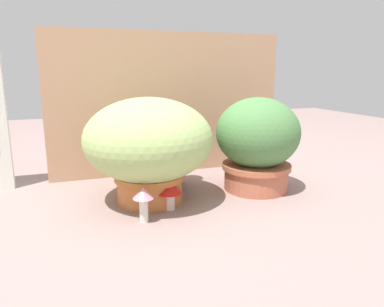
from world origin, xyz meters
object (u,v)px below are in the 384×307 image
at_px(cat, 169,162).
at_px(mushroom_ornament_pink, 143,198).
at_px(grass_planter, 149,144).
at_px(mushroom_ornament_red, 169,190).
at_px(leafy_planter, 257,142).

height_order(cat, mushroom_ornament_pink, cat).
distance_m(grass_planter, mushroom_ornament_pink, 0.26).
distance_m(grass_planter, cat, 0.23).
height_order(grass_planter, cat, grass_planter).
bearing_deg(cat, mushroom_ornament_red, -105.15).
relative_size(grass_planter, leafy_planter, 1.24).
distance_m(grass_planter, leafy_planter, 0.50).
xyz_separation_m(leafy_planter, mushroom_ornament_red, (-0.44, -0.11, -0.14)).
xyz_separation_m(mushroom_ornament_red, mushroom_ornament_pink, (-0.12, -0.08, 0.01)).
relative_size(grass_planter, cat, 1.39).
bearing_deg(mushroom_ornament_pink, leafy_planter, 18.85).
xyz_separation_m(cat, mushroom_ornament_red, (-0.07, -0.27, -0.04)).
bearing_deg(leafy_planter, mushroom_ornament_pink, -161.15).
bearing_deg(grass_planter, cat, 50.77).
distance_m(mushroom_ornament_red, mushroom_ornament_pink, 0.15).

